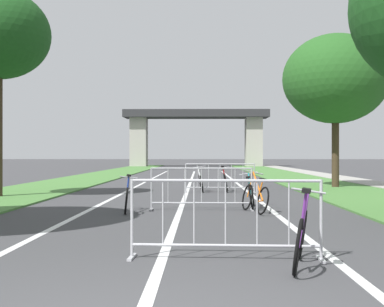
{
  "coord_description": "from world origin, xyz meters",
  "views": [
    {
      "loc": [
        0.5,
        -3.87,
        1.37
      ],
      "look_at": [
        -0.06,
        30.6,
        1.43
      ],
      "focal_mm": 49.35,
      "sensor_mm": 36.0,
      "label": 1
    }
  ],
  "objects_px": {
    "crowd_barrier_second": "(201,189)",
    "bicycle_teal_0": "(251,194)",
    "bicycle_white_5": "(201,182)",
    "crowd_barrier_nearest": "(225,219)",
    "bicycle_red_2": "(225,181)",
    "bicycle_blue_3": "(127,197)",
    "tree_right_pine_far": "(335,79)",
    "crowd_barrier_third": "(220,178)",
    "bicycle_orange_4": "(255,197)",
    "bicycle_purple_1": "(301,236)"
  },
  "relations": [
    {
      "from": "bicycle_red_2",
      "to": "bicycle_white_5",
      "type": "bearing_deg",
      "value": -174.1
    },
    {
      "from": "crowd_barrier_nearest",
      "to": "bicycle_purple_1",
      "type": "relative_size",
      "value": 1.57
    },
    {
      "from": "bicycle_red_2",
      "to": "bicycle_white_5",
      "type": "xyz_separation_m",
      "value": [
        -0.91,
        -0.04,
        -0.02
      ]
    },
    {
      "from": "tree_right_pine_far",
      "to": "bicycle_orange_4",
      "type": "height_order",
      "value": "tree_right_pine_far"
    },
    {
      "from": "bicycle_blue_3",
      "to": "bicycle_orange_4",
      "type": "relative_size",
      "value": 0.96
    },
    {
      "from": "crowd_barrier_nearest",
      "to": "bicycle_purple_1",
      "type": "distance_m",
      "value": 1.02
    },
    {
      "from": "bicycle_purple_1",
      "to": "bicycle_orange_4",
      "type": "height_order",
      "value": "bicycle_orange_4"
    },
    {
      "from": "crowd_barrier_second",
      "to": "bicycle_teal_0",
      "type": "bearing_deg",
      "value": 22.95
    },
    {
      "from": "bicycle_purple_1",
      "to": "bicycle_white_5",
      "type": "height_order",
      "value": "bicycle_purple_1"
    },
    {
      "from": "crowd_barrier_second",
      "to": "bicycle_teal_0",
      "type": "relative_size",
      "value": 1.55
    },
    {
      "from": "bicycle_purple_1",
      "to": "bicycle_white_5",
      "type": "relative_size",
      "value": 0.99
    },
    {
      "from": "crowd_barrier_second",
      "to": "bicycle_orange_4",
      "type": "distance_m",
      "value": 1.37
    },
    {
      "from": "crowd_barrier_nearest",
      "to": "crowd_barrier_third",
      "type": "xyz_separation_m",
      "value": [
        0.37,
        12.11,
        0.0
      ]
    },
    {
      "from": "crowd_barrier_third",
      "to": "bicycle_blue_3",
      "type": "distance_m",
      "value": 6.98
    },
    {
      "from": "bicycle_white_5",
      "to": "bicycle_orange_4",
      "type": "bearing_deg",
      "value": -82.39
    },
    {
      "from": "bicycle_red_2",
      "to": "bicycle_blue_3",
      "type": "xyz_separation_m",
      "value": [
        -2.68,
        -6.96,
        -0.02
      ]
    },
    {
      "from": "bicycle_purple_1",
      "to": "bicycle_blue_3",
      "type": "height_order",
      "value": "bicycle_purple_1"
    },
    {
      "from": "bicycle_white_5",
      "to": "bicycle_teal_0",
      "type": "bearing_deg",
      "value": -80.58
    },
    {
      "from": "crowd_barrier_second",
      "to": "bicycle_purple_1",
      "type": "xyz_separation_m",
      "value": [
        1.2,
        -6.53,
        -0.15
      ]
    },
    {
      "from": "bicycle_red_2",
      "to": "bicycle_white_5",
      "type": "distance_m",
      "value": 0.91
    },
    {
      "from": "crowd_barrier_nearest",
      "to": "bicycle_red_2",
      "type": "bearing_deg",
      "value": 87.3
    },
    {
      "from": "crowd_barrier_second",
      "to": "bicycle_white_5",
      "type": "height_order",
      "value": "crowd_barrier_second"
    },
    {
      "from": "crowd_barrier_second",
      "to": "bicycle_white_5",
      "type": "xyz_separation_m",
      "value": [
        -0.01,
        6.45,
        -0.16
      ]
    },
    {
      "from": "crowd_barrier_second",
      "to": "bicycle_purple_1",
      "type": "height_order",
      "value": "crowd_barrier_second"
    },
    {
      "from": "crowd_barrier_nearest",
      "to": "crowd_barrier_second",
      "type": "distance_m",
      "value": 6.06
    },
    {
      "from": "crowd_barrier_nearest",
      "to": "bicycle_red_2",
      "type": "distance_m",
      "value": 12.56
    },
    {
      "from": "crowd_barrier_third",
      "to": "bicycle_red_2",
      "type": "bearing_deg",
      "value": 63.28
    },
    {
      "from": "tree_right_pine_far",
      "to": "bicycle_purple_1",
      "type": "distance_m",
      "value": 16.33
    },
    {
      "from": "bicycle_orange_4",
      "to": "tree_right_pine_far",
      "type": "bearing_deg",
      "value": 51.28
    },
    {
      "from": "crowd_barrier_third",
      "to": "bicycle_blue_3",
      "type": "bearing_deg",
      "value": -110.63
    },
    {
      "from": "bicycle_teal_0",
      "to": "bicycle_blue_3",
      "type": "xyz_separation_m",
      "value": [
        -3.05,
        -1.01,
        -0.01
      ]
    },
    {
      "from": "crowd_barrier_third",
      "to": "bicycle_purple_1",
      "type": "bearing_deg",
      "value": -87.63
    },
    {
      "from": "bicycle_red_2",
      "to": "bicycle_blue_3",
      "type": "height_order",
      "value": "bicycle_red_2"
    },
    {
      "from": "crowd_barrier_second",
      "to": "crowd_barrier_third",
      "type": "xyz_separation_m",
      "value": [
        0.68,
        6.06,
        0.0
      ]
    },
    {
      "from": "tree_right_pine_far",
      "to": "crowd_barrier_second",
      "type": "xyz_separation_m",
      "value": [
        -5.5,
        -8.69,
        -3.93
      ]
    },
    {
      "from": "crowd_barrier_nearest",
      "to": "bicycle_teal_0",
      "type": "distance_m",
      "value": 6.67
    },
    {
      "from": "crowd_barrier_third",
      "to": "bicycle_teal_0",
      "type": "distance_m",
      "value": 5.55
    },
    {
      "from": "bicycle_blue_3",
      "to": "bicycle_white_5",
      "type": "xyz_separation_m",
      "value": [
        1.77,
        6.92,
        0.01
      ]
    },
    {
      "from": "bicycle_blue_3",
      "to": "crowd_barrier_nearest",
      "type": "bearing_deg",
      "value": -77.09
    },
    {
      "from": "tree_right_pine_far",
      "to": "bicycle_red_2",
      "type": "distance_m",
      "value": 6.53
    },
    {
      "from": "bicycle_purple_1",
      "to": "bicycle_orange_4",
      "type": "bearing_deg",
      "value": 103.1
    },
    {
      "from": "bicycle_purple_1",
      "to": "bicycle_orange_4",
      "type": "xyz_separation_m",
      "value": [
        0.07,
        6.03,
        -0.0
      ]
    },
    {
      "from": "crowd_barrier_nearest",
      "to": "bicycle_white_5",
      "type": "relative_size",
      "value": 1.55
    },
    {
      "from": "crowd_barrier_third",
      "to": "bicycle_orange_4",
      "type": "height_order",
      "value": "crowd_barrier_third"
    },
    {
      "from": "bicycle_white_5",
      "to": "bicycle_red_2",
      "type": "bearing_deg",
      "value": -0.61
    },
    {
      "from": "bicycle_teal_0",
      "to": "bicycle_white_5",
      "type": "distance_m",
      "value": 6.05
    },
    {
      "from": "tree_right_pine_far",
      "to": "bicycle_teal_0",
      "type": "bearing_deg",
      "value": -117.4
    },
    {
      "from": "crowd_barrier_second",
      "to": "bicycle_white_5",
      "type": "distance_m",
      "value": 6.45
    },
    {
      "from": "tree_right_pine_far",
      "to": "crowd_barrier_second",
      "type": "height_order",
      "value": "tree_right_pine_far"
    },
    {
      "from": "bicycle_white_5",
      "to": "crowd_barrier_second",
      "type": "bearing_deg",
      "value": -92.74
    }
  ]
}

